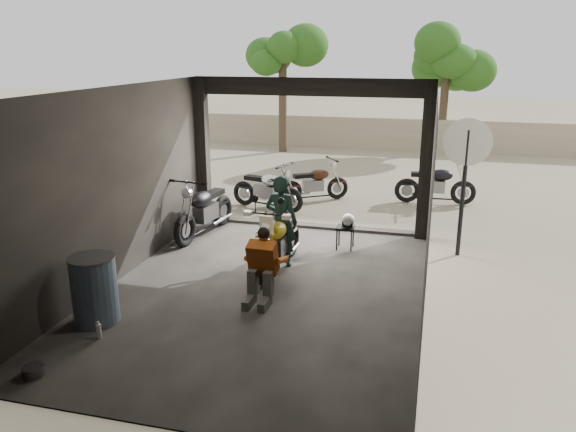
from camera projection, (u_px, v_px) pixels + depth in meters
The scene contains 16 objects.
ground at pixel (263, 292), 9.03m from camera, with size 80.00×80.00×0.00m, color #7A6D56.
garage at pixel (272, 207), 9.17m from camera, with size 7.00×7.13×3.20m.
boundary_wall at pixel (367, 133), 21.84m from camera, with size 18.00×0.30×1.20m, color gray.
tree_left at pixel (283, 42), 20.20m from camera, with size 2.20×2.20×5.60m.
tree_right at pixel (448, 54), 20.33m from camera, with size 2.20×2.20×5.00m.
main_bike at pixel (279, 237), 9.78m from camera, with size 0.75×1.82×1.22m, color #ECE5C7, non-canonical shape.
left_bike at pixel (204, 206), 11.59m from camera, with size 0.79×1.91×1.29m, color black, non-canonical shape.
outside_bike_a at pixel (267, 186), 13.54m from camera, with size 0.70×1.71×1.16m, color black, non-canonical shape.
outside_bike_b at pixel (315, 180), 14.27m from camera, with size 0.66×1.61×1.09m, color #381B0D, non-canonical shape.
outside_bike_c at pixel (436, 181), 14.01m from camera, with size 0.71×1.73×1.17m, color black, non-canonical shape.
rider at pixel (281, 221), 9.93m from camera, with size 0.61×0.40×1.67m, color black.
mechanic at pixel (260, 269), 8.49m from camera, with size 0.58×0.78×1.13m, color #AF5217, non-canonical shape.
stool at pixel (345, 230), 10.85m from camera, with size 0.34×0.34×0.47m.
helmet at pixel (348, 220), 10.79m from camera, with size 0.27×0.28×0.26m, color silver.
oil_drum at pixel (94, 290), 7.91m from camera, with size 0.64×0.64×0.99m, color #40556C.
sign_post at pixel (466, 164), 10.15m from camera, with size 0.86×0.08×2.59m.
Camera 1 is at (2.46, -7.93, 3.77)m, focal length 35.00 mm.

